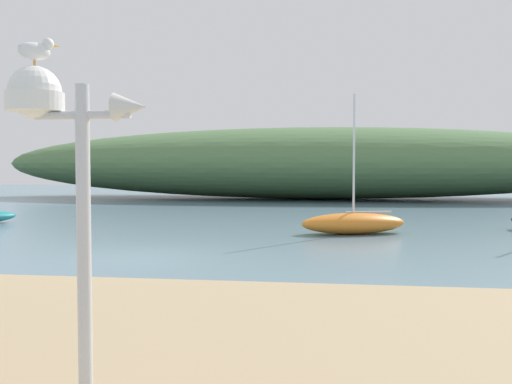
% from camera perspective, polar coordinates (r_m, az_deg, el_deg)
% --- Properties ---
extents(ground_plane, '(120.00, 120.00, 0.00)m').
position_cam_1_polar(ground_plane, '(14.72, -12.33, -6.69)').
color(ground_plane, slate).
extents(distant_hill, '(49.88, 13.05, 5.49)m').
position_cam_1_polar(distant_hill, '(42.88, 5.98, 2.99)').
color(distant_hill, '#517547').
rests_on(distant_hill, ground).
extents(mast_structure, '(1.22, 0.48, 2.99)m').
position_cam_1_polar(mast_structure, '(4.96, -20.17, 5.93)').
color(mast_structure, silver).
rests_on(mast_structure, beach_sand).
extents(seagull_on_radar, '(0.30, 0.30, 0.25)m').
position_cam_1_polar(seagull_on_radar, '(5.14, -21.83, 13.56)').
color(seagull_on_radar, orange).
rests_on(seagull_on_radar, mast_structure).
extents(sailboat_east_reach, '(4.05, 2.51, 4.96)m').
position_cam_1_polar(sailboat_east_reach, '(19.86, 10.08, -3.17)').
color(sailboat_east_reach, orange).
rests_on(sailboat_east_reach, ground).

